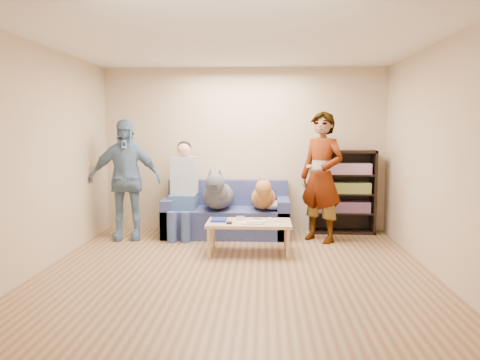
# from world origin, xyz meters

# --- Properties ---
(ground) EXTENTS (5.00, 5.00, 0.00)m
(ground) POSITION_xyz_m (0.00, 0.00, 0.00)
(ground) COLOR brown
(ground) RESTS_ON ground
(ceiling) EXTENTS (5.00, 5.00, 0.00)m
(ceiling) POSITION_xyz_m (0.00, 0.00, 2.60)
(ceiling) COLOR white
(ceiling) RESTS_ON ground
(wall_back) EXTENTS (4.50, 0.00, 4.50)m
(wall_back) POSITION_xyz_m (0.00, 2.50, 1.30)
(wall_back) COLOR tan
(wall_back) RESTS_ON ground
(wall_front) EXTENTS (4.50, 0.00, 4.50)m
(wall_front) POSITION_xyz_m (0.00, -2.50, 1.30)
(wall_front) COLOR tan
(wall_front) RESTS_ON ground
(wall_left) EXTENTS (0.00, 5.00, 5.00)m
(wall_left) POSITION_xyz_m (-2.25, 0.00, 1.30)
(wall_left) COLOR tan
(wall_left) RESTS_ON ground
(wall_right) EXTENTS (0.00, 5.00, 5.00)m
(wall_right) POSITION_xyz_m (2.25, 0.00, 1.30)
(wall_right) COLOR tan
(wall_right) RESTS_ON ground
(blanket) EXTENTS (0.40, 0.34, 0.14)m
(blanket) POSITION_xyz_m (0.46, 1.91, 0.50)
(blanket) COLOR #ABAAAF
(blanket) RESTS_ON sofa
(person_standing_right) EXTENTS (0.81, 0.79, 1.88)m
(person_standing_right) POSITION_xyz_m (1.15, 1.74, 0.94)
(person_standing_right) COLOR gray
(person_standing_right) RESTS_ON ground
(person_standing_left) EXTENTS (1.09, 0.58, 1.77)m
(person_standing_left) POSITION_xyz_m (-1.73, 1.74, 0.89)
(person_standing_left) COLOR #6A8AAA
(person_standing_left) RESTS_ON ground
(held_controller) EXTENTS (0.09, 0.13, 0.03)m
(held_controller) POSITION_xyz_m (0.95, 1.54, 1.11)
(held_controller) COLOR silver
(held_controller) RESTS_ON person_standing_right
(notebook_blue) EXTENTS (0.20, 0.26, 0.03)m
(notebook_blue) POSITION_xyz_m (-0.27, 1.07, 0.43)
(notebook_blue) COLOR navy
(notebook_blue) RESTS_ON coffee_table
(papers) EXTENTS (0.26, 0.20, 0.02)m
(papers) POSITION_xyz_m (0.18, 0.92, 0.43)
(papers) COLOR beige
(papers) RESTS_ON coffee_table
(magazine) EXTENTS (0.22, 0.17, 0.01)m
(magazine) POSITION_xyz_m (0.21, 0.94, 0.44)
(magazine) COLOR #B7A992
(magazine) RESTS_ON coffee_table
(camera_silver) EXTENTS (0.11, 0.06, 0.05)m
(camera_silver) POSITION_xyz_m (0.01, 1.14, 0.45)
(camera_silver) COLOR silver
(camera_silver) RESTS_ON coffee_table
(controller_a) EXTENTS (0.04, 0.13, 0.03)m
(controller_a) POSITION_xyz_m (0.41, 1.12, 0.43)
(controller_a) COLOR white
(controller_a) RESTS_ON coffee_table
(controller_b) EXTENTS (0.09, 0.06, 0.03)m
(controller_b) POSITION_xyz_m (0.49, 1.04, 0.43)
(controller_b) COLOR white
(controller_b) RESTS_ON coffee_table
(headphone_cup_a) EXTENTS (0.07, 0.07, 0.02)m
(headphone_cup_a) POSITION_xyz_m (0.33, 1.00, 0.43)
(headphone_cup_a) COLOR white
(headphone_cup_a) RESTS_ON coffee_table
(headphone_cup_b) EXTENTS (0.07, 0.07, 0.02)m
(headphone_cup_b) POSITION_xyz_m (0.33, 1.08, 0.43)
(headphone_cup_b) COLOR silver
(headphone_cup_b) RESTS_ON coffee_table
(pen_orange) EXTENTS (0.13, 0.06, 0.01)m
(pen_orange) POSITION_xyz_m (0.11, 0.86, 0.42)
(pen_orange) COLOR #C95C1C
(pen_orange) RESTS_ON coffee_table
(pen_black) EXTENTS (0.13, 0.08, 0.01)m
(pen_black) POSITION_xyz_m (0.25, 1.20, 0.42)
(pen_black) COLOR black
(pen_black) RESTS_ON coffee_table
(wallet) EXTENTS (0.07, 0.12, 0.02)m
(wallet) POSITION_xyz_m (-0.12, 0.90, 0.43)
(wallet) COLOR black
(wallet) RESTS_ON coffee_table
(sofa) EXTENTS (1.90, 0.85, 0.82)m
(sofa) POSITION_xyz_m (-0.25, 2.10, 0.28)
(sofa) COLOR #515B93
(sofa) RESTS_ON ground
(person_seated) EXTENTS (0.40, 0.73, 1.47)m
(person_seated) POSITION_xyz_m (-0.90, 1.97, 0.77)
(person_seated) COLOR #426793
(person_seated) RESTS_ON sofa
(dog_gray) EXTENTS (0.45, 1.27, 0.66)m
(dog_gray) POSITION_xyz_m (-0.37, 1.90, 0.66)
(dog_gray) COLOR #4C4E56
(dog_gray) RESTS_ON sofa
(dog_tan) EXTENTS (0.38, 1.15, 0.55)m
(dog_tan) POSITION_xyz_m (0.31, 1.93, 0.62)
(dog_tan) COLOR #AC5734
(dog_tan) RESTS_ON sofa
(coffee_table) EXTENTS (1.10, 0.60, 0.42)m
(coffee_table) POSITION_xyz_m (0.13, 1.02, 0.37)
(coffee_table) COLOR #CDB47E
(coffee_table) RESTS_ON ground
(bookshelf) EXTENTS (1.00, 0.34, 1.30)m
(bookshelf) POSITION_xyz_m (1.55, 2.33, 0.68)
(bookshelf) COLOR black
(bookshelf) RESTS_ON ground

